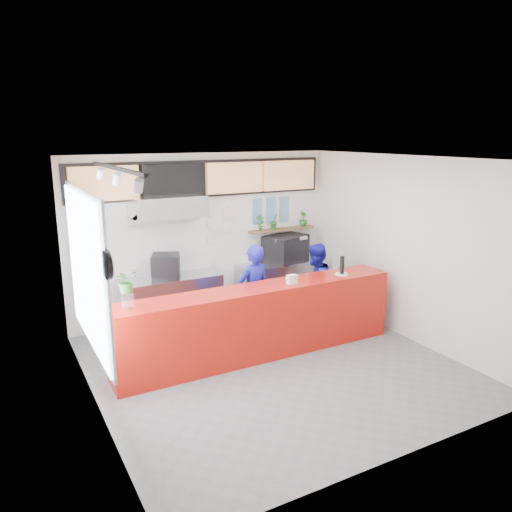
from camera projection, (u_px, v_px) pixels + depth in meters
name	position (u px, v px, depth m)	size (l,w,h in m)	color
floor	(273.00, 365.00, 7.36)	(5.00, 5.00, 0.00)	slate
ceiling	(274.00, 159.00, 6.65)	(5.00, 5.00, 0.00)	silver
wall_back	(204.00, 236.00, 9.14)	(5.00, 5.00, 0.00)	white
wall_left	(90.00, 294.00, 5.84)	(5.00, 5.00, 0.00)	white
wall_right	(405.00, 248.00, 8.17)	(5.00, 5.00, 0.00)	white
service_counter	(260.00, 322.00, 7.57)	(4.50, 0.60, 1.10)	#A9160C
cream_band	(203.00, 176.00, 8.87)	(5.00, 0.02, 0.80)	beige
prep_bench	(170.00, 302.00, 8.76)	(1.80, 0.60, 0.90)	#B2B5BA
panini_oven	(166.00, 266.00, 8.58)	(0.46, 0.46, 0.41)	black
extraction_hood	(167.00, 206.00, 8.31)	(1.20, 0.70, 0.35)	#B2B5BA
hood_lip	(168.00, 218.00, 8.36)	(1.20, 0.70, 0.08)	#B2B5BA
right_bench	(282.00, 284.00, 9.83)	(1.80, 0.60, 0.90)	#B2B5BA
espresso_machine	(285.00, 248.00, 9.69)	(0.80, 0.57, 0.52)	black
espresso_tray	(286.00, 237.00, 9.64)	(0.69, 0.48, 0.06)	#AEB0B6
herb_shelf	(282.00, 229.00, 9.79)	(1.40, 0.18, 0.04)	brown
menu_board_far_left	(104.00, 184.00, 7.97)	(1.10, 0.10, 0.55)	tan
menu_board_mid_left	(174.00, 180.00, 8.51)	(1.10, 0.10, 0.55)	black
menu_board_mid_right	(235.00, 178.00, 9.05)	(1.10, 0.10, 0.55)	tan
menu_board_far_right	(289.00, 175.00, 9.59)	(1.10, 0.10, 0.55)	tan
soffit	(204.00, 179.00, 8.85)	(4.80, 0.04, 0.65)	black
window_pane	(86.00, 271.00, 6.07)	(0.04, 2.20, 1.90)	silver
window_frame	(88.00, 271.00, 6.07)	(0.03, 2.30, 2.00)	#B2B5BA
wall_clock_rim	(107.00, 265.00, 4.96)	(0.30, 0.30, 0.05)	black
wall_clock_face	(110.00, 265.00, 4.98)	(0.26, 0.26, 0.02)	white
track_rail	(116.00, 168.00, 5.69)	(0.05, 2.40, 0.04)	black
dec_plate_a	(212.00, 222.00, 9.12)	(0.24, 0.24, 0.03)	silver
dec_plate_b	(227.00, 226.00, 9.28)	(0.24, 0.24, 0.03)	silver
dec_plate_c	(213.00, 238.00, 9.19)	(0.24, 0.24, 0.03)	silver
dec_plate_d	(229.00, 213.00, 9.25)	(0.24, 0.24, 0.03)	silver
photo_frame_a	(257.00, 205.00, 9.51)	(0.20, 0.02, 0.25)	#598CBF
photo_frame_b	(271.00, 204.00, 9.65)	(0.20, 0.02, 0.25)	#598CBF
photo_frame_c	(284.00, 203.00, 9.79)	(0.20, 0.02, 0.25)	#598CBF
photo_frame_d	(257.00, 218.00, 9.57)	(0.20, 0.02, 0.25)	#598CBF
photo_frame_e	(271.00, 217.00, 9.71)	(0.20, 0.02, 0.25)	#598CBF
photo_frame_f	(284.00, 216.00, 9.85)	(0.20, 0.02, 0.25)	#598CBF
staff_center	(253.00, 294.00, 8.07)	(0.59, 0.39, 1.61)	navy
staff_right	(315.00, 285.00, 8.74)	(0.72, 0.56, 1.49)	navy
herb_a	(260.00, 223.00, 9.53)	(0.16, 0.11, 0.30)	#286322
herb_b	(274.00, 221.00, 9.67)	(0.17, 0.14, 0.31)	#286322
herb_d	(303.00, 219.00, 9.99)	(0.16, 0.14, 0.29)	#286322
glass_vase	(128.00, 301.00, 6.48)	(0.17, 0.17, 0.20)	silver
basil_vase	(126.00, 280.00, 6.42)	(0.30, 0.26, 0.33)	#286322
napkin_holder	(292.00, 279.00, 7.59)	(0.16, 0.10, 0.14)	white
white_plate	(342.00, 274.00, 8.09)	(0.22, 0.22, 0.02)	white
pepper_mill	(342.00, 265.00, 8.05)	(0.07, 0.07, 0.29)	black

